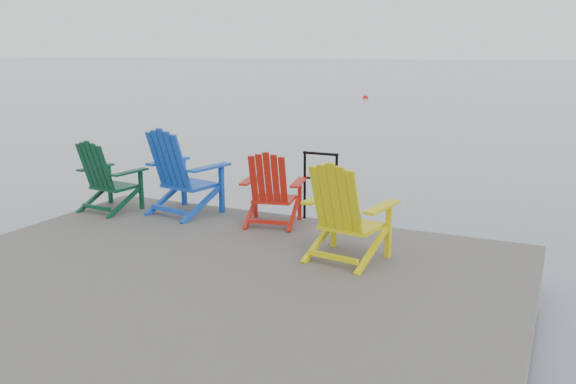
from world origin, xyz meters
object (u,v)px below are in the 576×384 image
at_px(handrail, 320,180).
at_px(buoy_b, 365,98).
at_px(chair_blue, 182,172).
at_px(chair_yellow, 345,211).
at_px(chair_green, 107,176).
at_px(chair_red, 272,188).

relative_size(handrail, buoy_b, 2.73).
distance_m(chair_blue, chair_yellow, 2.77).
bearing_deg(chair_green, chair_yellow, -2.70).
bearing_deg(chair_yellow, buoy_b, 116.58).
bearing_deg(chair_red, handrail, 32.67).
xyz_separation_m(chair_green, chair_blue, (1.03, 0.29, 0.09)).
bearing_deg(chair_yellow, chair_blue, 171.09).
bearing_deg(buoy_b, chair_blue, -77.34).
relative_size(chair_blue, buoy_b, 3.53).
bearing_deg(chair_red, chair_blue, 168.69).
xyz_separation_m(chair_yellow, buoy_b, (-8.84, 28.51, -1.04)).
bearing_deg(buoy_b, chair_yellow, -72.77).
relative_size(chair_green, chair_yellow, 0.92).
relative_size(chair_red, chair_yellow, 0.89).
bearing_deg(buoy_b, handrail, -73.55).
bearing_deg(chair_green, handrail, 21.88).
xyz_separation_m(chair_red, buoy_b, (-7.54, 27.62, -0.98)).
xyz_separation_m(handrail, chair_green, (-2.83, -0.79, -0.05)).
height_order(handrail, chair_green, chair_green).
distance_m(handrail, buoy_b, 28.32).
distance_m(chair_red, buoy_b, 28.64).
bearing_deg(handrail, chair_red, -134.81).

